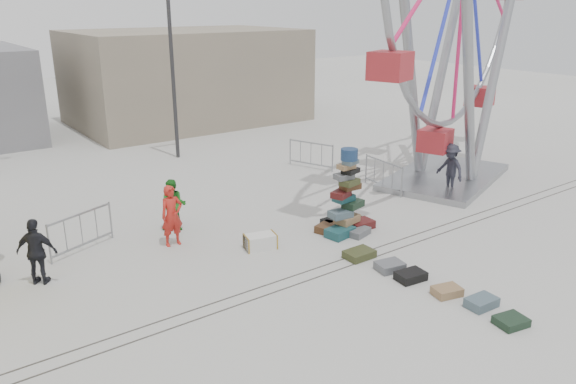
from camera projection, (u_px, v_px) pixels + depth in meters
ground at (306, 297)px, 12.85m from camera, size 90.00×90.00×0.00m
track_line_near at (291, 286)px, 13.31m from camera, size 40.00×0.04×0.01m
track_line_far at (281, 280)px, 13.61m from camera, size 40.00×0.04×0.01m
building_right at (186, 76)px, 31.27m from camera, size 12.00×8.00×5.00m
lamp_post_right at (173, 52)px, 23.10m from camera, size 1.41×0.25×8.00m
suitcase_tower at (346, 208)px, 16.38m from camera, size 1.76×1.55×2.49m
steamer_trunk at (260, 242)px, 15.33m from camera, size 0.94×0.68×0.40m
row_case_0 at (359, 254)px, 14.79m from camera, size 0.78×0.55×0.21m
row_case_1 at (390, 266)px, 14.11m from camera, size 0.76×0.63×0.21m
row_case_2 at (411, 276)px, 13.60m from camera, size 0.76×0.57×0.21m
row_case_3 at (447, 291)px, 12.89m from camera, size 0.73×0.59×0.20m
row_case_4 at (482, 302)px, 12.40m from camera, size 0.73×0.50×0.22m
row_case_5 at (511, 321)px, 11.70m from camera, size 0.72×0.62×0.18m
barricade_dummy_c at (82, 232)px, 15.08m from camera, size 1.89×0.84×1.10m
barricade_wheel_front at (383, 175)px, 20.03m from camera, size 0.31×2.00×1.10m
barricade_wheel_back at (311, 155)px, 22.69m from camera, size 0.80×1.91×1.10m
pedestrian_red at (172, 216)px, 15.35m from camera, size 0.64×0.43×1.72m
pedestrian_green at (174, 205)px, 16.39m from camera, size 0.96×0.91×1.55m
pedestrian_black at (37, 252)px, 13.21m from camera, size 1.01×0.90×1.65m
pedestrian_grey at (450, 168)px, 19.64m from camera, size 0.77×1.20×1.77m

